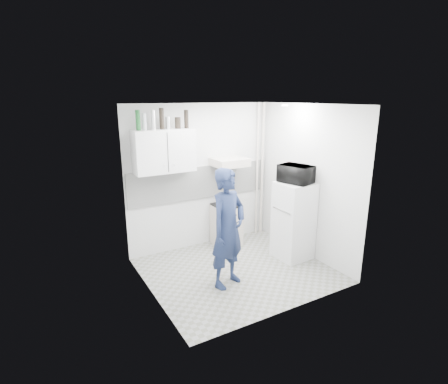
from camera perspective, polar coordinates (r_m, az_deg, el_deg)
floor at (r=5.77m, az=2.11°, el=-12.67°), size 2.80×2.80×0.00m
ceiling at (r=5.09m, az=2.41°, el=14.11°), size 2.80×2.80×0.00m
wall_back at (r=6.34m, az=-3.75°, el=2.49°), size 2.80×0.00×2.80m
wall_left at (r=4.72m, az=-12.32°, el=-2.39°), size 0.00×2.60×2.60m
wall_right at (r=6.12m, az=13.44°, el=1.62°), size 0.00×2.60×2.60m
person at (r=5.03m, az=0.66°, el=-5.97°), size 0.75×0.62×1.76m
stove at (r=6.58m, az=0.39°, el=-5.42°), size 0.47×0.47×0.75m
fridge at (r=6.07m, az=11.28°, el=-4.62°), size 0.57×0.57×1.33m
stove_top at (r=6.45m, az=0.39°, el=-2.17°), size 0.45×0.45×0.03m
saucepan at (r=6.43m, az=0.33°, el=-1.65°), size 0.17×0.17×0.09m
microwave at (r=5.85m, az=11.70°, el=2.90°), size 0.61×0.50×0.30m
bottle_a at (r=5.62m, az=-13.86°, el=11.31°), size 0.07×0.07×0.31m
bottle_b at (r=5.65m, az=-12.88°, el=11.12°), size 0.07×0.07×0.26m
bottle_c at (r=5.69m, az=-11.47°, el=11.45°), size 0.07×0.07×0.30m
bottle_d at (r=5.74m, az=-10.13°, el=11.71°), size 0.08×0.08×0.33m
canister_a at (r=5.78m, az=-9.16°, el=11.08°), size 0.08×0.08×0.19m
canister_b at (r=5.84m, az=-7.56°, el=11.13°), size 0.10×0.10×0.18m
bottle_e at (r=5.90m, az=-6.17°, el=11.76°), size 0.07×0.07×0.30m
upper_cabinet at (r=5.79m, az=-9.78°, el=6.61°), size 1.00×0.35×0.70m
range_hood at (r=6.28m, az=0.92°, el=4.91°), size 0.60×0.50×0.14m
backsplash at (r=6.35m, az=-3.67°, el=1.59°), size 2.74×0.03×0.60m
pipe_a at (r=6.94m, az=6.25°, el=3.55°), size 0.05×0.05×2.60m
pipe_b at (r=6.87m, az=5.44°, el=3.45°), size 0.04×0.04×2.60m
ceiling_spot_fixture at (r=5.84m, az=9.90°, el=13.77°), size 0.10×0.10×0.02m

